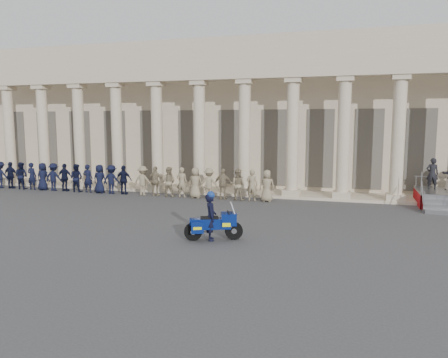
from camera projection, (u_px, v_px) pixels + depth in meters
ground at (162, 227)px, 16.87m from camera, size 90.00×90.00×0.00m
building at (250, 115)px, 30.31m from camera, size 40.00×12.50×9.00m
officer_rank at (108, 179)px, 24.70m from camera, size 18.87×0.62×1.63m
motorcycle at (214, 224)px, 14.88m from camera, size 1.92×1.16×1.29m
rider at (211, 216)px, 14.84m from camera, size 0.57×0.69×1.70m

